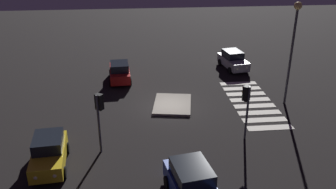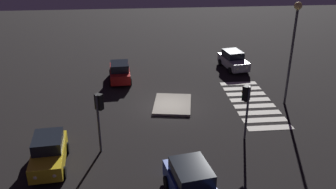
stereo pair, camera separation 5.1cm
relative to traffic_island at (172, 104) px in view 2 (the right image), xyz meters
name	(u,v)px [view 2 (the right image)]	position (x,y,z in m)	size (l,w,h in m)	color
ground_plane	(168,106)	(-0.15, 0.36, -0.09)	(80.00, 80.00, 0.00)	black
traffic_island	(172,104)	(0.00, 0.00, 0.00)	(4.14, 3.37, 0.18)	gray
car_silver	(233,60)	(7.79, -6.78, 0.77)	(4.19, 2.39, 1.75)	#9EA0A5
car_yellow	(49,152)	(-7.23, 7.79, 0.79)	(4.22, 2.21, 1.78)	gold
car_blue	(192,185)	(-11.01, 0.20, 0.86)	(4.65, 2.67, 1.93)	#1E389E
car_red	(120,72)	(5.57, 4.13, 0.77)	(4.10, 2.07, 1.75)	red
traffic_light_west	(99,109)	(-5.90, 4.93, 2.75)	(0.53, 0.54, 3.74)	#47474C
traffic_light_south	(246,99)	(-5.30, -4.01, 2.68)	(0.53, 0.54, 3.65)	#47474C
street_lamp	(294,37)	(-0.46, -8.74, 5.22)	(0.56, 0.56, 7.81)	#47474C
crosswalk_near	(252,103)	(-0.15, -6.27, -0.08)	(8.75, 3.20, 0.02)	silver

